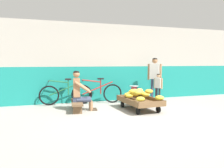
# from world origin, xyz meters

# --- Properties ---
(ground_plane) EXTENTS (80.00, 80.00, 0.00)m
(ground_plane) POSITION_xyz_m (0.00, 0.00, 0.00)
(ground_plane) COLOR #A39E93
(back_wall) EXTENTS (16.00, 0.30, 2.71)m
(back_wall) POSITION_xyz_m (0.00, 2.98, 1.36)
(back_wall) COLOR #19847A
(back_wall) RESTS_ON ground
(banana_cart) EXTENTS (0.92, 1.48, 0.36)m
(banana_cart) POSITION_xyz_m (0.28, 1.09, 0.24)
(banana_cart) COLOR brown
(banana_cart) RESTS_ON ground
(banana_pile) EXTENTS (0.90, 1.39, 0.26)m
(banana_pile) POSITION_xyz_m (0.29, 1.18, 0.46)
(banana_pile) COLOR gold
(banana_pile) RESTS_ON banana_cart
(low_bench) EXTENTS (0.42, 1.13, 0.27)m
(low_bench) POSITION_xyz_m (-1.47, 1.55, 0.20)
(low_bench) COLOR brown
(low_bench) RESTS_ON ground
(vendor_seated) EXTENTS (0.71, 0.53, 1.14)m
(vendor_seated) POSITION_xyz_m (-1.38, 1.54, 0.57)
(vendor_seated) COLOR #9E704C
(vendor_seated) RESTS_ON ground
(plastic_crate) EXTENTS (0.36, 0.28, 0.30)m
(plastic_crate) POSITION_xyz_m (0.54, 2.09, 0.15)
(plastic_crate) COLOR red
(plastic_crate) RESTS_ON ground
(weighing_scale) EXTENTS (0.30, 0.30, 0.29)m
(weighing_scale) POSITION_xyz_m (0.54, 2.09, 0.45)
(weighing_scale) COLOR #28282D
(weighing_scale) RESTS_ON plastic_crate
(bicycle_near_left) EXTENTS (1.66, 0.48, 0.86)m
(bicycle_near_left) POSITION_xyz_m (-1.68, 2.57, 0.35)
(bicycle_near_left) COLOR black
(bicycle_near_left) RESTS_ON ground
(bicycle_far_left) EXTENTS (1.66, 0.48, 0.86)m
(bicycle_far_left) POSITION_xyz_m (-0.62, 2.46, 0.35)
(bicycle_far_left) COLOR black
(bicycle_far_left) RESTS_ON ground
(customer_adult) EXTENTS (0.39, 0.36, 1.53)m
(customer_adult) POSITION_xyz_m (1.38, 2.21, 0.95)
(customer_adult) COLOR #38425B
(customer_adult) RESTS_ON ground
(customer_child) EXTENTS (0.22, 0.27, 0.99)m
(customer_child) POSITION_xyz_m (1.33, 1.87, 0.61)
(customer_child) COLOR #232328
(customer_child) RESTS_ON ground
(shopping_bag) EXTENTS (0.18, 0.12, 0.24)m
(shopping_bag) POSITION_xyz_m (0.78, 1.75, 0.12)
(shopping_bag) COLOR #3370B7
(shopping_bag) RESTS_ON ground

